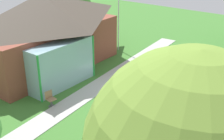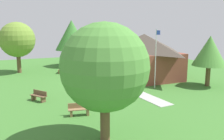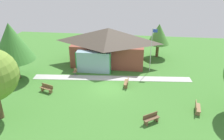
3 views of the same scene
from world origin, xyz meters
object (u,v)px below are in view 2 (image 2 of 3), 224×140
(bench_mid_left, at_px, (61,70))
(bench_lawn_far_right, at_px, (79,110))
(pavilion, at_px, (142,54))
(tree_west_hedge, at_px, (72,35))
(tree_lawn_corner, at_px, (17,40))
(tree_behind_pavilion_right, at_px, (210,51))
(bench_rear_near_path, at_px, (101,82))
(bench_front_right, at_px, (39,96))
(tree_far_east, at_px, (105,68))
(patio_chair_west, at_px, (98,70))
(flagpole, at_px, (156,56))

(bench_mid_left, bearing_deg, bench_lawn_far_right, -167.27)
(pavilion, height_order, bench_lawn_far_right, pavilion)
(tree_west_hedge, bearing_deg, tree_lawn_corner, -71.70)
(tree_lawn_corner, xyz_separation_m, tree_west_hedge, (-2.49, 7.54, 0.37))
(bench_mid_left, relative_size, tree_behind_pavilion_right, 0.31)
(bench_rear_near_path, bearing_deg, tree_behind_pavilion_right, -20.92)
(bench_front_right, height_order, tree_lawn_corner, tree_lawn_corner)
(tree_far_east, bearing_deg, bench_rear_near_path, 160.60)
(bench_lawn_far_right, xyz_separation_m, patio_chair_west, (-13.39, 6.16, 0.01))
(bench_mid_left, relative_size, bench_lawn_far_right, 1.00)
(flagpole, xyz_separation_m, bench_rear_near_path, (-2.74, -4.47, -2.73))
(flagpole, height_order, patio_chair_west, flagpole)
(bench_rear_near_path, height_order, bench_lawn_far_right, same)
(patio_chair_west, relative_size, tree_west_hedge, 0.13)
(patio_chair_west, xyz_separation_m, tree_west_hedge, (-6.61, -1.75, 4.15))
(tree_west_hedge, bearing_deg, pavilion, 30.90)
(bench_lawn_far_right, bearing_deg, tree_far_east, 104.37)
(bench_rear_near_path, relative_size, bench_lawn_far_right, 0.97)
(bench_rear_near_path, distance_m, bench_lawn_far_right, 7.95)
(flagpole, xyz_separation_m, bench_mid_left, (-11.19, -6.85, -2.73))
(bench_rear_near_path, relative_size, tree_lawn_corner, 0.23)
(tree_behind_pavilion_right, height_order, tree_lawn_corner, tree_lawn_corner)
(pavilion, distance_m, bench_mid_left, 10.52)
(patio_chair_west, height_order, tree_lawn_corner, tree_lawn_corner)
(flagpole, relative_size, tree_far_east, 0.92)
(tree_far_east, bearing_deg, tree_west_hedge, 170.28)
(pavilion, distance_m, tree_behind_pavilion_right, 7.88)
(tree_behind_pavilion_right, bearing_deg, patio_chair_west, -143.50)
(bench_rear_near_path, xyz_separation_m, patio_chair_west, (-6.58, 2.05, 0.01))
(bench_mid_left, distance_m, bench_lawn_far_right, 15.36)
(bench_lawn_far_right, bearing_deg, bench_front_right, -53.20)
(bench_rear_near_path, bearing_deg, pavilion, 26.57)
(bench_mid_left, bearing_deg, patio_chair_west, -93.69)
(bench_mid_left, height_order, bench_front_right, same)
(tree_behind_pavilion_right, bearing_deg, bench_mid_left, -135.42)
(tree_behind_pavilion_right, xyz_separation_m, tree_lawn_corner, (-14.66, -17.08, 0.70))
(bench_rear_near_path, bearing_deg, bench_lawn_far_right, -120.11)
(bench_front_right, bearing_deg, pavilion, -101.45)
(bench_lawn_far_right, distance_m, tree_behind_pavilion_right, 14.58)
(flagpole, height_order, tree_west_hedge, tree_west_hedge)
(pavilion, xyz_separation_m, bench_lawn_far_right, (9.86, -10.48, -2.20))
(pavilion, bearing_deg, bench_lawn_far_right, -46.74)
(bench_front_right, distance_m, tree_west_hedge, 17.52)
(tree_west_hedge, bearing_deg, tree_far_east, -9.72)
(tree_behind_pavilion_right, bearing_deg, flagpole, -102.75)
(bench_lawn_far_right, relative_size, tree_far_east, 0.25)
(tree_far_east, relative_size, tree_lawn_corner, 0.96)
(bench_mid_left, relative_size, tree_west_hedge, 0.23)
(pavilion, height_order, bench_mid_left, pavilion)
(bench_lawn_far_right, bearing_deg, patio_chair_west, -104.49)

